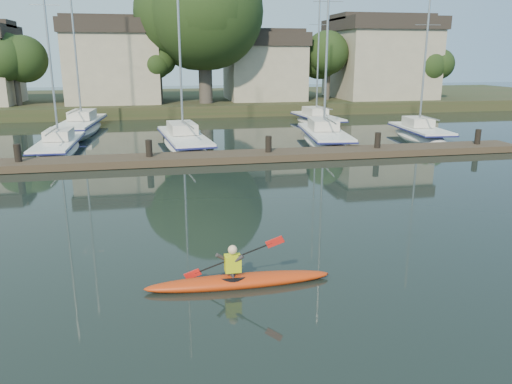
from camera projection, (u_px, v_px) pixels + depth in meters
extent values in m
plane|color=black|center=(276.00, 279.00, 11.93)|extent=(160.00, 160.00, 0.00)
ellipsoid|color=#B3350D|center=(239.00, 281.00, 11.60)|extent=(4.38, 0.61, 0.33)
cylinder|color=black|center=(233.00, 278.00, 11.55)|extent=(0.66, 0.66, 0.09)
imported|color=#2C272A|center=(233.00, 264.00, 11.46)|extent=(0.23, 0.35, 0.95)
cube|color=#B6C012|center=(233.00, 263.00, 11.45)|extent=(0.37, 0.27, 0.39)
sphere|color=#E2B88D|center=(233.00, 250.00, 11.37)|extent=(0.21, 0.21, 0.21)
cube|color=#413125|center=(210.00, 158.00, 25.10)|extent=(34.00, 2.00, 0.35)
cylinder|color=black|center=(19.00, 163.00, 23.35)|extent=(0.32, 0.32, 1.80)
cylinder|color=black|center=(150.00, 158.00, 24.50)|extent=(0.32, 0.32, 1.80)
cylinder|color=black|center=(268.00, 153.00, 25.65)|extent=(0.32, 0.32, 1.80)
cylinder|color=black|center=(377.00, 149.00, 26.80)|extent=(0.32, 0.32, 1.80)
cylinder|color=black|center=(477.00, 145.00, 27.96)|extent=(0.32, 0.32, 1.80)
ellipsoid|color=silver|center=(59.00, 157.00, 27.98)|extent=(2.16, 8.20, 1.83)
cube|color=silver|center=(58.00, 142.00, 27.75)|extent=(2.04, 6.73, 0.13)
cube|color=navy|center=(58.00, 143.00, 27.77)|extent=(2.12, 6.89, 0.08)
cube|color=beige|center=(59.00, 134.00, 28.12)|extent=(1.39, 2.31, 0.53)
cylinder|color=#9EA0A5|center=(47.00, 33.00, 26.44)|extent=(0.12, 0.12, 11.53)
cylinder|color=#9EA0A5|center=(52.00, 131.00, 26.38)|extent=(0.13, 3.10, 0.08)
cylinder|color=#9EA0A5|center=(44.00, 5.00, 26.07)|extent=(1.54, 0.06, 0.03)
ellipsoid|color=silver|center=(184.00, 152.00, 29.75)|extent=(3.22, 9.79, 2.03)
cube|color=silver|center=(184.00, 136.00, 29.50)|extent=(2.94, 8.06, 0.15)
cube|color=navy|center=(184.00, 137.00, 29.52)|extent=(3.04, 8.26, 0.09)
cube|color=beige|center=(182.00, 128.00, 29.93)|extent=(1.77, 2.83, 0.59)
cylinder|color=#9EA0A5|center=(178.00, 11.00, 27.91)|extent=(0.13, 0.13, 13.88)
cylinder|color=#9EA0A5|center=(188.00, 124.00, 27.95)|extent=(0.46, 3.64, 0.09)
ellipsoid|color=silver|center=(324.00, 148.00, 31.07)|extent=(3.47, 9.08, 2.10)
cube|color=silver|center=(325.00, 132.00, 30.80)|extent=(3.15, 7.48, 0.15)
cube|color=navy|center=(325.00, 133.00, 30.83)|extent=(3.26, 7.67, 0.09)
cube|color=beige|center=(323.00, 124.00, 31.20)|extent=(1.86, 2.66, 0.61)
cylinder|color=#9EA0A5|center=(327.00, 28.00, 29.43)|extent=(0.13, 0.13, 12.17)
cylinder|color=#9EA0A5|center=(330.00, 120.00, 29.29)|extent=(0.53, 3.34, 0.09)
cylinder|color=#9EA0A5|center=(328.00, 1.00, 29.05)|extent=(1.76, 0.27, 0.03)
ellipsoid|color=silver|center=(419.00, 142.00, 32.81)|extent=(2.75, 7.37, 1.96)
cube|color=silver|center=(420.00, 128.00, 32.57)|extent=(2.54, 6.07, 0.14)
cube|color=navy|center=(420.00, 130.00, 32.59)|extent=(2.64, 6.22, 0.08)
cube|color=beige|center=(418.00, 122.00, 32.88)|extent=(1.60, 2.13, 0.57)
cylinder|color=#9EA0A5|center=(426.00, 45.00, 31.40)|extent=(0.12, 0.12, 10.31)
cylinder|color=#9EA0A5|center=(429.00, 118.00, 31.31)|extent=(0.31, 2.74, 0.08)
cylinder|color=#9EA0A5|center=(428.00, 25.00, 31.07)|extent=(1.65, 0.17, 0.03)
ellipsoid|color=silver|center=(82.00, 135.00, 36.03)|extent=(3.17, 10.11, 2.10)
cube|color=silver|center=(81.00, 121.00, 35.77)|extent=(2.91, 8.32, 0.15)
cube|color=navy|center=(81.00, 122.00, 35.79)|extent=(3.01, 8.53, 0.09)
cube|color=beige|center=(82.00, 115.00, 36.23)|extent=(1.78, 2.91, 0.61)
cylinder|color=#9EA0A5|center=(72.00, 15.00, 34.13)|extent=(0.13, 0.13, 14.37)
cylinder|color=#9EA0A5|center=(75.00, 111.00, 34.10)|extent=(0.41, 3.77, 0.09)
ellipsoid|color=silver|center=(317.00, 128.00, 39.49)|extent=(2.75, 8.14, 1.90)
cube|color=silver|center=(317.00, 116.00, 39.25)|extent=(2.53, 6.70, 0.14)
cube|color=navy|center=(317.00, 117.00, 39.27)|extent=(2.63, 6.86, 0.08)
cube|color=beige|center=(315.00, 111.00, 39.60)|extent=(1.58, 2.35, 0.55)
cylinder|color=#9EA0A5|center=(318.00, 43.00, 38.00)|extent=(0.12, 0.12, 10.99)
cylinder|color=#9EA0A5|center=(324.00, 107.00, 37.93)|extent=(0.33, 3.03, 0.08)
cylinder|color=#9EA0A5|center=(319.00, 25.00, 37.65)|extent=(1.60, 0.16, 0.03)
cube|color=#243219|center=(179.00, 101.00, 53.37)|extent=(90.00, 24.00, 1.00)
cube|color=#A89D87|center=(115.00, 69.00, 45.62)|extent=(8.00, 8.00, 6.00)
cube|color=#29221E|center=(112.00, 27.00, 44.67)|extent=(8.40, 8.40, 1.20)
cube|color=#A89D87|center=(264.00, 73.00, 48.44)|extent=(7.00, 7.00, 5.00)
cube|color=#29221E|center=(264.00, 40.00, 47.62)|extent=(7.35, 7.35, 1.20)
cube|color=#A89D87|center=(379.00, 65.00, 50.55)|extent=(9.00, 9.00, 6.50)
cube|color=#29221E|center=(382.00, 25.00, 49.53)|extent=(9.45, 9.45, 1.20)
cylinder|color=#4B413C|center=(205.00, 75.00, 44.46)|extent=(1.20, 1.20, 5.00)
sphere|color=black|center=(204.00, 15.00, 43.13)|extent=(8.50, 8.50, 8.50)
cylinder|color=#4B413C|center=(18.00, 88.00, 42.59)|extent=(0.48, 0.48, 3.00)
sphere|color=black|center=(14.00, 57.00, 41.93)|extent=(3.40, 3.40, 3.40)
cylinder|color=#4B413C|center=(160.00, 88.00, 44.45)|extent=(0.38, 0.38, 2.80)
sphere|color=black|center=(159.00, 62.00, 43.87)|extent=(2.72, 2.72, 2.72)
cylinder|color=#4B413C|center=(327.00, 83.00, 48.42)|extent=(0.50, 0.50, 3.20)
sphere|color=black|center=(328.00, 54.00, 47.72)|extent=(3.57, 3.57, 3.57)
cylinder|color=#4B413C|center=(429.00, 86.00, 49.00)|extent=(0.41, 0.41, 2.60)
sphere|color=black|center=(431.00, 63.00, 48.43)|extent=(2.89, 2.89, 2.89)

